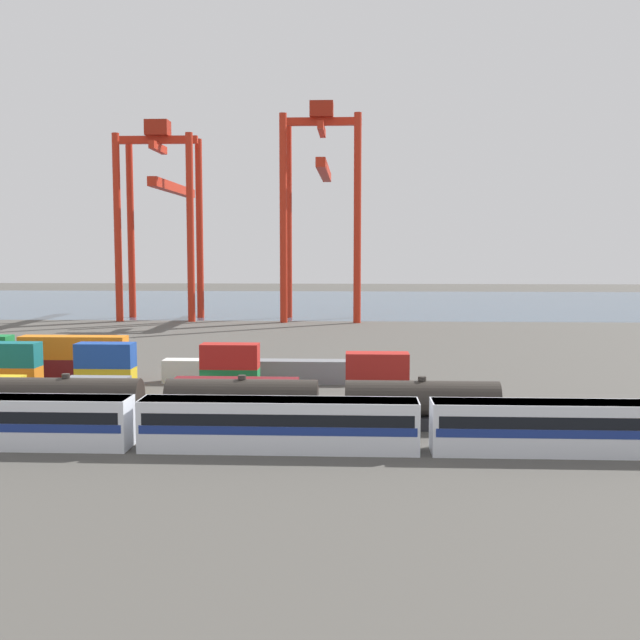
{
  "coord_description": "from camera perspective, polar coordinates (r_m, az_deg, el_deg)",
  "views": [
    {
      "loc": [
        16.32,
        -75.63,
        15.19
      ],
      "look_at": [
        11.84,
        18.95,
        6.25
      ],
      "focal_mm": 42.9,
      "sensor_mm": 36.0,
      "label": 1
    }
  ],
  "objects": [
    {
      "name": "harbour_water",
      "position": [
        214.36,
        -1.67,
        1.33
      ],
      "size": [
        400.0,
        110.0,
        0.01
      ],
      "primitive_type": "cube",
      "color": "#384C60",
      "rests_on": "ground_plane"
    },
    {
      "name": "shipping_container_16",
      "position": [
        91.54,
        -17.91,
        -1.95
      ],
      "size": [
        12.1,
        2.44,
        2.6
      ],
      "primitive_type": "cube",
      "color": "orange",
      "rests_on": "shipping_container_15"
    },
    {
      "name": "shipping_container_12",
      "position": [
        80.69,
        -6.73,
        -2.69
      ],
      "size": [
        6.04,
        2.44,
        2.6
      ],
      "primitive_type": "cube",
      "color": "#AD211C",
      "rests_on": "shipping_container_11"
    },
    {
      "name": "gantry_crane_central",
      "position": [
        164.11,
        0.17,
        9.68
      ],
      "size": [
        16.55,
        36.81,
        45.22
      ],
      "color": "red",
      "rests_on": "ground_plane"
    },
    {
      "name": "shipping_container_5",
      "position": [
        73.55,
        4.29,
        -3.45
      ],
      "size": [
        6.04,
        2.44,
        2.6
      ],
      "primitive_type": "cube",
      "color": "#AD211C",
      "rests_on": "shipping_container_4"
    },
    {
      "name": "passenger_train",
      "position": [
        57.9,
        -3.08,
        -7.64
      ],
      "size": [
        64.52,
        3.14,
        3.9
      ],
      "color": "silver",
      "rests_on": "ground_plane"
    },
    {
      "name": "shipping_container_11",
      "position": [
        81.09,
        -6.71,
        -4.51
      ],
      "size": [
        6.04,
        2.44,
        2.6
      ],
      "primitive_type": "cube",
      "color": "#197538",
      "rests_on": "ground_plane"
    },
    {
      "name": "shipping_container_10",
      "position": [
        83.88,
        -15.72,
        -2.54
      ],
      "size": [
        6.04,
        2.44,
        2.6
      ],
      "primitive_type": "cube",
      "color": "#1C4299",
      "rests_on": "shipping_container_9"
    },
    {
      "name": "freight_tank_row",
      "position": [
        65.84,
        -5.82,
        -6.11
      ],
      "size": [
        43.44,
        2.95,
        4.41
      ],
      "color": "#232326",
      "rests_on": "ground_plane"
    },
    {
      "name": "shipping_container_9",
      "position": [
        84.27,
        -15.67,
        -4.3
      ],
      "size": [
        6.04,
        2.44,
        2.6
      ],
      "primitive_type": "cube",
      "color": "gold",
      "rests_on": "ground_plane"
    },
    {
      "name": "shipping_container_3",
      "position": [
        74.87,
        -6.27,
        -5.33
      ],
      "size": [
        12.1,
        2.44,
        2.6
      ],
      "primitive_type": "cube",
      "color": "maroon",
      "rests_on": "ground_plane"
    },
    {
      "name": "shipping_container_2",
      "position": [
        78.15,
        -16.23,
        -5.06
      ],
      "size": [
        6.04,
        2.44,
        2.6
      ],
      "primitive_type": "cube",
      "color": "slate",
      "rests_on": "ground_plane"
    },
    {
      "name": "shipping_container_4",
      "position": [
        73.99,
        4.28,
        -5.44
      ],
      "size": [
        6.04,
        2.44,
        2.6
      ],
      "primitive_type": "cube",
      "color": "slate",
      "rests_on": "ground_plane"
    },
    {
      "name": "shipping_container_17",
      "position": [
        88.1,
        -9.65,
        -3.76
      ],
      "size": [
        6.04,
        2.44,
        2.6
      ],
      "primitive_type": "cube",
      "color": "silver",
      "rests_on": "ground_plane"
    },
    {
      "name": "ground_plane",
      "position": [
        117.76,
        -5.28,
        -2.04
      ],
      "size": [
        420.0,
        420.0,
        0.0
      ],
      "primitive_type": "plane",
      "color": "#4C4944"
    },
    {
      "name": "shipping_container_18",
      "position": [
        86.24,
        -0.89,
        -3.88
      ],
      "size": [
        12.1,
        2.44,
        2.6
      ],
      "primitive_type": "cube",
      "color": "slate",
      "rests_on": "ground_plane"
    },
    {
      "name": "gantry_crane_west",
      "position": [
        169.34,
        -11.64,
        8.68
      ],
      "size": [
        16.72,
        36.94,
        41.72
      ],
      "color": "red",
      "rests_on": "ground_plane"
    },
    {
      "name": "shipping_container_15",
      "position": [
        91.89,
        -17.86,
        -3.56
      ],
      "size": [
        12.1,
        2.44,
        2.6
      ],
      "primitive_type": "cube",
      "color": "maroon",
      "rests_on": "ground_plane"
    }
  ]
}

